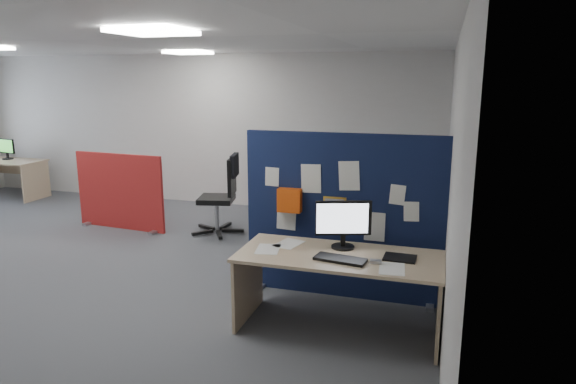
% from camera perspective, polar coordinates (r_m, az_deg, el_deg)
% --- Properties ---
extents(floor, '(9.00, 9.00, 0.00)m').
position_cam_1_polar(floor, '(7.05, -23.31, -7.41)').
color(floor, '#4F5257').
rests_on(floor, ground).
extents(ceiling, '(9.00, 7.00, 0.02)m').
position_cam_1_polar(ceiling, '(6.68, -25.38, 14.96)').
color(ceiling, white).
rests_on(ceiling, wall_back).
extents(wall_back, '(9.00, 0.02, 2.70)m').
position_cam_1_polar(wall_back, '(9.62, -10.56, 6.80)').
color(wall_back, silver).
rests_on(wall_back, floor).
extents(wall_right, '(0.02, 7.00, 2.70)m').
position_cam_1_polar(wall_right, '(5.09, 17.60, 1.38)').
color(wall_right, silver).
rests_on(wall_right, floor).
extents(ceiling_lights, '(4.10, 4.10, 0.04)m').
position_cam_1_polar(ceiling_lights, '(6.99, -19.50, 15.04)').
color(ceiling_lights, white).
rests_on(ceiling_lights, ceiling).
extents(navy_divider, '(2.12, 0.30, 1.75)m').
position_cam_1_polar(navy_divider, '(5.36, 6.13, -2.79)').
color(navy_divider, '#0F1238').
rests_on(navy_divider, floor).
extents(main_desk, '(1.84, 0.82, 0.73)m').
position_cam_1_polar(main_desk, '(4.77, 5.78, -8.68)').
color(main_desk, tan).
rests_on(main_desk, floor).
extents(monitor_main, '(0.50, 0.22, 0.45)m').
position_cam_1_polar(monitor_main, '(4.78, 6.17, -3.34)').
color(monitor_main, black).
rests_on(monitor_main, main_desk).
extents(keyboard, '(0.47, 0.25, 0.02)m').
position_cam_1_polar(keyboard, '(4.53, 5.84, -7.44)').
color(keyboard, black).
rests_on(keyboard, main_desk).
extents(mouse, '(0.11, 0.07, 0.03)m').
position_cam_1_polar(mouse, '(4.51, 9.72, -7.63)').
color(mouse, '#A6A6AC').
rests_on(mouse, main_desk).
extents(paper_tray, '(0.29, 0.23, 0.01)m').
position_cam_1_polar(paper_tray, '(4.66, 12.32, -7.15)').
color(paper_tray, black).
rests_on(paper_tray, main_desk).
extents(red_divider, '(1.56, 0.30, 1.17)m').
position_cam_1_polar(red_divider, '(8.26, -18.18, -0.02)').
color(red_divider, '#B0162A').
rests_on(red_divider, floor).
extents(second_desk, '(1.49, 0.74, 0.73)m').
position_cam_1_polar(second_desk, '(11.37, -28.80, 2.23)').
color(second_desk, tan).
rests_on(second_desk, floor).
extents(monitor_second, '(0.44, 0.20, 0.40)m').
position_cam_1_polar(monitor_second, '(11.38, -28.79, 4.31)').
color(monitor_second, black).
rests_on(monitor_second, second_desk).
extents(office_chair, '(0.78, 0.76, 1.18)m').
position_cam_1_polar(office_chair, '(7.63, -7.10, 0.26)').
color(office_chair, black).
rests_on(office_chair, floor).
extents(desk_papers, '(1.40, 0.71, 0.00)m').
position_cam_1_polar(desk_papers, '(4.69, 2.82, -6.80)').
color(desk_papers, white).
rests_on(desk_papers, main_desk).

